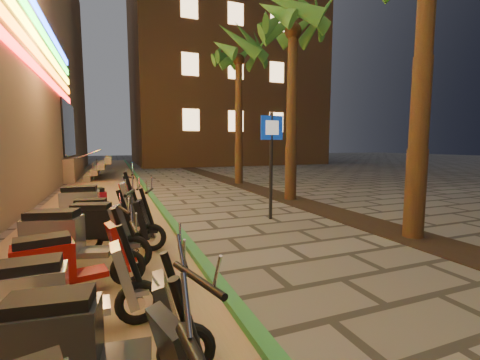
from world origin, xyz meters
name	(u,v)px	position (x,y,z in m)	size (l,w,h in m)	color
ground	(330,320)	(0.00, 0.00, 0.00)	(120.00, 120.00, 0.00)	#474442
parking_strip	(102,197)	(-2.60, 10.00, 0.01)	(3.40, 60.00, 0.01)	#8C7251
green_curb	(150,193)	(-0.90, 10.00, 0.05)	(0.18, 60.00, 0.10)	#276A35
planting_strip	(325,210)	(3.60, 5.00, 0.01)	(1.20, 40.00, 0.02)	black
apartment_block	(218,48)	(9.00, 32.00, 12.50)	(18.00, 16.06, 25.00)	brown
palm_c	(293,30)	(3.60, 7.00, 5.73)	(2.97, 3.02, 6.91)	#472D19
palm_d	(239,60)	(3.60, 12.00, 5.94)	(2.97, 3.02, 7.16)	#472D19
pedestrian_sign	(271,151)	(1.59, 4.58, 1.77)	(0.60, 0.10, 2.74)	black
scooter_4	(87,338)	(-2.40, -0.21, 0.48)	(1.57, 0.61, 1.10)	black
scooter_5	(57,294)	(-2.72, 0.65, 0.48)	(1.58, 0.55, 1.11)	black
scooter_6	(66,262)	(-2.75, 1.60, 0.48)	(1.56, 0.72, 1.10)	black
scooter_7	(73,238)	(-2.76, 2.47, 0.55)	(1.79, 0.87, 1.27)	black
scooter_8	(107,225)	(-2.32, 3.32, 0.51)	(1.64, 0.85, 1.16)	black
scooter_9	(104,216)	(-2.40, 4.32, 0.47)	(1.54, 0.64, 1.08)	black
scooter_10	(94,205)	(-2.61, 5.16, 0.57)	(1.86, 0.65, 1.31)	black
scooter_11	(101,202)	(-2.49, 5.88, 0.49)	(1.59, 0.85, 1.13)	black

